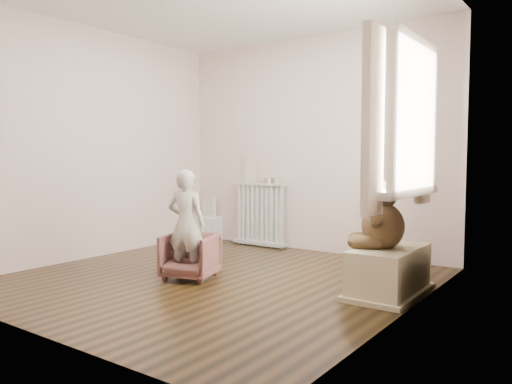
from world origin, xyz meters
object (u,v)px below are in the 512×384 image
Objects in this scene: radiator at (260,216)px; child at (186,224)px; teddy_bear at (383,215)px; armchair at (190,256)px; toy_vanity at (206,220)px; toy_bench at (389,271)px; plush_cat at (414,174)px.

child is at bearing -75.66° from radiator.
child is 1.77m from teddy_bear.
radiator is at bearing 87.09° from armchair.
armchair is at bearing -107.62° from child.
teddy_bear is at bearing -178.61° from child.
child reaches higher than teddy_bear.
toy_vanity is 1.23× the size of armchair.
armchair is at bearing -75.29° from radiator.
toy_vanity is 0.69× the size of toy_bench.
armchair is (0.48, -1.81, -0.18)m from radiator.
toy_bench is (2.19, -1.24, -0.19)m from radiator.
radiator reaches higher than toy_bench.
toy_vanity is at bearing -71.09° from child.
plush_cat reaches higher than toy_vanity.
plush_cat reaches higher than teddy_bear.
toy_vanity reaches higher than toy_bench.
child is at bearing -107.62° from armchair.
child reaches higher than armchair.
child reaches higher than toy_vanity.
armchair is 0.56× the size of toy_bench.
toy_vanity is 2.02× the size of plush_cat.
child reaches higher than toy_bench.
toy_vanity is at bearing -175.49° from plush_cat.
toy_bench is 0.83m from plush_cat.
child is (0.48, -1.86, 0.14)m from radiator.
child is at bearing 177.29° from teddy_bear.
radiator reaches higher than armchair.
toy_vanity is at bearing 135.70° from teddy_bear.
armchair is 0.46× the size of child.
child is (1.36, -1.83, 0.25)m from toy_vanity.
child is 1.85m from toy_bench.
radiator is at bearing 150.43° from toy_bench.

